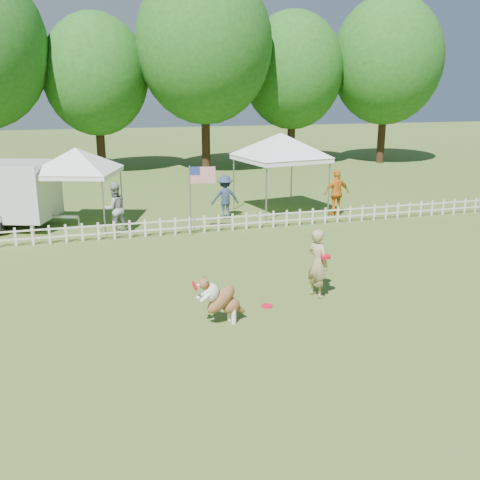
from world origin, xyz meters
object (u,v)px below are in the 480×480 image
Objects in this scene: canopy_tent_left at (78,188)px; canopy_tent_right at (280,174)px; flag_pole at (190,201)px; frisbee_on_turf at (267,306)px; handler at (318,263)px; spectator_c at (337,193)px; dog at (222,299)px; spectator_a at (115,208)px; spectator_b at (225,197)px.

canopy_tent_right is at bearing 18.19° from canopy_tent_left.
canopy_tent_left is 4.25m from flag_pole.
handler is at bearing 11.44° from frisbee_on_turf.
handler is 1.58m from frisbee_on_turf.
spectator_c is at bearing 54.78° from frisbee_on_turf.
spectator_a reaches higher than dog.
frisbee_on_turf is at bearing 14.75° from dog.
canopy_tent_right is (2.26, 8.61, 0.71)m from handler.
spectator_c is (1.94, -1.05, -0.65)m from canopy_tent_right.
canopy_tent_left is 1.55× the size of spectator_c.
canopy_tent_right is (7.57, 0.02, 0.16)m from canopy_tent_left.
handler is 8.93m from canopy_tent_right.
handler is 1.00× the size of spectator_b.
spectator_b is (-0.06, 8.27, 0.00)m from handler.
handler is at bearing -67.62° from flag_pole.
dog is at bearing 82.37° from spectator_a.
flag_pole reaches higher than dog.
canopy_tent_left is at bearing 93.63° from dog.
canopy_tent_right reaches higher than dog.
dog is 1.46m from frisbee_on_turf.
dog is 0.67× the size of spectator_b.
canopy_tent_right is at bearing 50.55° from dog.
handler is 6.19× the size of frisbee_on_turf.
frisbee_on_turf is (1.20, 0.62, -0.54)m from dog.
canopy_tent_left is 9.57m from spectator_c.
handler reaches higher than frisbee_on_turf.
spectator_c is at bearing 163.38° from spectator_a.
flag_pole reaches higher than handler.
handler is 0.95× the size of spectator_a.
canopy_tent_right is 4.70m from flag_pole.
spectator_c is at bearing 38.80° from dog.
spectator_c reaches higher than spectator_b.
frisbee_on_turf is 0.15× the size of spectator_c.
handler is 6.49m from flag_pole.
canopy_tent_left is 0.89× the size of canopy_tent_right.
spectator_b is at bearing 14.57° from canopy_tent_left.
handler is at bearing -114.62° from canopy_tent_right.
frisbee_on_turf is at bearing 52.23° from spectator_c.
spectator_c is at bearing -47.96° from handler.
flag_pole is at bearing -3.04° from handler.
spectator_a is at bearing -0.12° from spectator_c.
canopy_tent_left reaches higher than spectator_c.
spectator_a is at bearing -32.45° from canopy_tent_left.
spectator_b is 0.93× the size of spectator_c.
canopy_tent_left reaches higher than handler.
spectator_a is at bearing 17.18° from spectator_b.
handler is 8.27m from spectator_b.
spectator_a reaches higher than spectator_b.
canopy_tent_left is at bearing 12.80° from handler.
canopy_tent_right reaches higher than handler.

